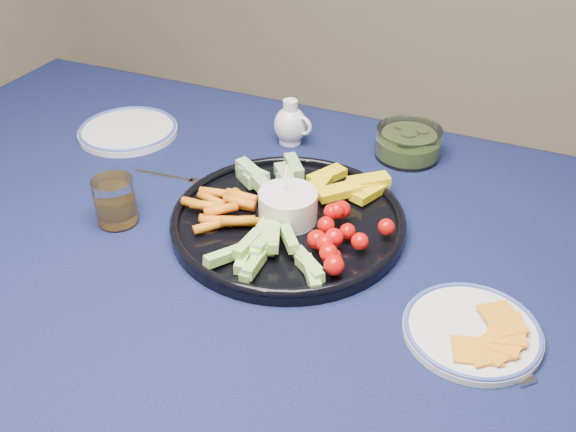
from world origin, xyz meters
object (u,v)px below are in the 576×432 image
at_px(side_plate_extra, 128,130).
at_px(pickle_bowl, 408,144).
at_px(creamer_pitcher, 291,125).
at_px(crudite_platter, 287,216).
at_px(cheese_plate, 472,329).
at_px(dining_table, 246,290).
at_px(juice_tumbler, 116,204).

bearing_deg(side_plate_extra, pickle_bowl, 14.56).
xyz_separation_m(creamer_pitcher, side_plate_extra, (-0.33, -0.11, -0.03)).
bearing_deg(crudite_platter, creamer_pitcher, 112.49).
xyz_separation_m(cheese_plate, side_plate_extra, (-0.78, 0.30, -0.00)).
relative_size(dining_table, creamer_pitcher, 17.82).
xyz_separation_m(dining_table, pickle_bowl, (0.16, 0.40, 0.11)).
bearing_deg(side_plate_extra, cheese_plate, -20.90).
xyz_separation_m(creamer_pitcher, pickle_bowl, (0.24, 0.04, -0.01)).
relative_size(dining_table, juice_tumbler, 20.31).
xyz_separation_m(crudite_platter, juice_tumbler, (-0.27, -0.10, 0.01)).
distance_m(crudite_platter, juice_tumbler, 0.29).
distance_m(creamer_pitcher, cheese_plate, 0.60).
distance_m(cheese_plate, juice_tumbler, 0.60).
bearing_deg(juice_tumbler, creamer_pitcher, 67.47).
relative_size(pickle_bowl, cheese_plate, 0.68).
height_order(dining_table, juice_tumbler, juice_tumbler).
bearing_deg(side_plate_extra, crudite_platter, -20.95).
distance_m(pickle_bowl, juice_tumbler, 0.57).
bearing_deg(juice_tumbler, crudite_platter, 20.61).
bearing_deg(dining_table, side_plate_extra, 147.89).
xyz_separation_m(crudite_platter, pickle_bowl, (0.12, 0.32, 0.00)).
bearing_deg(creamer_pitcher, cheese_plate, -41.99).
relative_size(cheese_plate, side_plate_extra, 0.91).
relative_size(cheese_plate, juice_tumbler, 2.30).
height_order(creamer_pitcher, juice_tumbler, creamer_pitcher).
height_order(crudite_platter, creamer_pitcher, crudite_platter).
bearing_deg(dining_table, cheese_plate, -6.57).
bearing_deg(side_plate_extra, dining_table, -32.11).
bearing_deg(pickle_bowl, juice_tumbler, -133.16).
height_order(creamer_pitcher, side_plate_extra, creamer_pitcher).
bearing_deg(pickle_bowl, cheese_plate, -64.48).
relative_size(crudite_platter, cheese_plate, 2.08).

